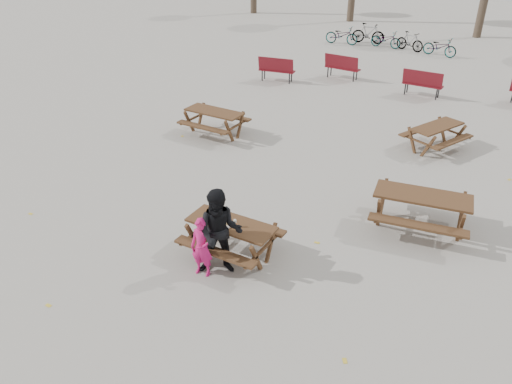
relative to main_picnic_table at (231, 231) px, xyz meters
The scene contains 13 objects.
ground 0.59m from the main_picnic_table, ahead, with size 80.00×80.00×0.00m, color gray.
main_picnic_table is the anchor object (origin of this frame).
food_tray 0.25m from the main_picnic_table, 94.74° to the right, with size 0.18×0.11×0.04m, color white.
bread_roll 0.29m from the main_picnic_table, 94.74° to the right, with size 0.14×0.06×0.05m, color tan.
soda_bottle 0.30m from the main_picnic_table, 27.26° to the right, with size 0.07×0.07×0.17m.
child 0.81m from the main_picnic_table, 101.11° to the right, with size 0.45×0.30×1.24m, color #CD1969.
adult 0.63m from the main_picnic_table, 79.56° to the right, with size 0.87×0.68×1.79m, color black.
picnic_table_east 4.22m from the main_picnic_table, 43.01° to the left, with size 2.04×1.64×0.88m, color #3D2116, non-canonical shape.
picnic_table_north 6.47m from the main_picnic_table, 127.13° to the left, with size 1.85×1.49×0.80m, color #3D2116, non-canonical shape.
picnic_table_far 7.89m from the main_picnic_table, 72.29° to the left, with size 1.72×1.39×0.74m, color #3D2116, non-canonical shape.
park_bench_row 12.49m from the main_picnic_table, 92.47° to the left, with size 11.07×2.73×1.03m.
bicycle_row 19.55m from the main_picnic_table, 98.15° to the left, with size 6.92×1.73×1.05m.
fallen_leaves 2.62m from the main_picnic_table, 78.69° to the left, with size 11.00×11.00×0.01m, color gold, non-canonical shape.
Camera 1 is at (4.61, -7.02, 6.18)m, focal length 35.00 mm.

